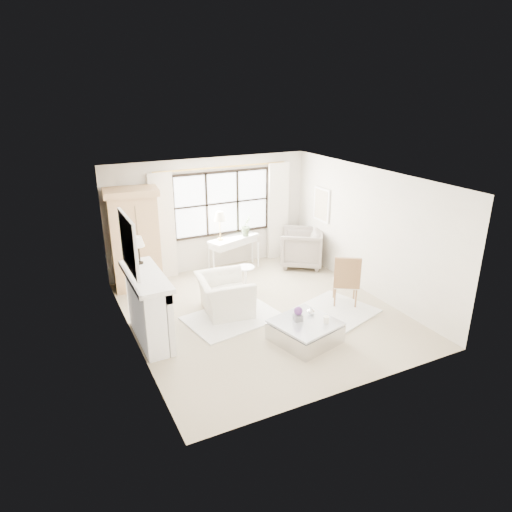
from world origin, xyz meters
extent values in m
plane|color=tan|center=(0.00, 0.00, 0.00)|extent=(5.50, 5.50, 0.00)
plane|color=white|center=(0.00, 0.00, 2.70)|extent=(5.50, 5.50, 0.00)
plane|color=beige|center=(0.00, 2.75, 1.35)|extent=(5.00, 0.00, 5.00)
plane|color=white|center=(0.00, -2.75, 1.35)|extent=(5.00, 0.00, 5.00)
plane|color=white|center=(-2.50, 0.00, 1.35)|extent=(0.00, 5.50, 5.50)
plane|color=silver|center=(2.50, 0.00, 1.35)|extent=(0.00, 5.50, 5.50)
cube|color=white|center=(0.30, 2.73, 1.60)|extent=(2.40, 0.02, 1.50)
cylinder|color=gold|center=(0.30, 2.67, 2.47)|extent=(3.30, 0.04, 0.04)
cube|color=silver|center=(-1.20, 2.65, 1.24)|extent=(0.55, 0.10, 2.47)
cube|color=white|center=(1.80, 2.65, 1.24)|extent=(0.55, 0.10, 2.47)
cube|color=white|center=(-2.29, 0.00, 0.59)|extent=(0.34, 1.50, 1.18)
cube|color=#AEAEB6|center=(-2.12, 0.00, 0.53)|extent=(0.03, 1.22, 0.97)
cube|color=black|center=(-2.11, 0.00, 0.32)|extent=(0.06, 0.52, 0.50)
cube|color=white|center=(-2.25, 0.00, 1.22)|extent=(0.58, 1.66, 0.08)
cube|color=silver|center=(-2.47, 0.00, 1.84)|extent=(0.05, 1.15, 0.95)
cube|color=silver|center=(-2.44, 0.00, 1.84)|extent=(0.02, 1.00, 0.80)
cube|color=white|center=(2.47, 1.70, 1.55)|extent=(0.04, 0.62, 0.82)
cube|color=beige|center=(2.45, 1.70, 1.55)|extent=(0.01, 0.52, 0.72)
cylinder|color=black|center=(-2.21, 0.52, 1.27)|extent=(0.12, 0.12, 0.03)
cylinder|color=black|center=(-2.21, 0.52, 1.44)|extent=(0.03, 0.03, 0.30)
cone|color=beige|center=(-2.21, 0.52, 1.68)|extent=(0.22, 0.22, 0.18)
cube|color=tan|center=(-1.91, 2.34, 1.05)|extent=(1.06, 0.71, 2.10)
cube|color=tan|center=(-1.91, 2.34, 2.17)|extent=(1.19, 0.82, 0.14)
cube|color=white|center=(0.45, 2.43, 0.68)|extent=(1.31, 0.80, 0.14)
cube|color=white|center=(0.45, 2.43, 0.77)|extent=(1.38, 0.86, 0.06)
cylinder|color=gold|center=(0.10, 2.41, 0.82)|extent=(0.14, 0.14, 0.03)
cylinder|color=gold|center=(0.10, 2.41, 1.06)|extent=(0.02, 0.02, 0.46)
cone|color=#FFF3D0|center=(0.10, 2.41, 1.38)|extent=(0.28, 0.28, 0.22)
imported|color=#596F4A|center=(0.79, 2.43, 1.05)|extent=(0.36, 0.34, 0.50)
cylinder|color=white|center=(0.21, 1.24, 0.01)|extent=(0.26, 0.26, 0.03)
cylinder|color=white|center=(0.21, 1.24, 0.25)|extent=(0.06, 0.06, 0.44)
cylinder|color=white|center=(0.21, 1.24, 0.49)|extent=(0.40, 0.40, 0.03)
cube|color=white|center=(-0.63, 0.05, 0.02)|extent=(1.92, 1.50, 0.03)
cube|color=silver|center=(1.14, -0.67, 0.02)|extent=(2.08, 1.80, 0.03)
imported|color=white|center=(-0.65, 0.40, 0.37)|extent=(1.13, 1.25, 0.74)
imported|color=gray|center=(2.05, 1.86, 0.46)|extent=(1.40, 1.39, 0.92)
cube|color=white|center=(1.70, -0.39, 0.46)|extent=(0.65, 0.65, 0.07)
cube|color=olive|center=(1.57, -0.59, 0.78)|extent=(0.43, 0.30, 0.60)
cube|color=silver|center=(0.18, -1.27, 0.16)|extent=(1.21, 1.21, 0.32)
cube|color=#B7BBC3|center=(0.18, -1.27, 0.36)|extent=(1.21, 1.21, 0.04)
cube|color=slate|center=(0.09, -1.17, 0.44)|extent=(0.17, 0.17, 0.11)
sphere|color=#5B2D72|center=(0.09, -1.17, 0.57)|extent=(0.15, 0.15, 0.15)
cylinder|color=white|center=(0.49, -1.46, 0.44)|extent=(0.10, 0.10, 0.12)
imported|color=white|center=(0.41, -1.09, 0.45)|extent=(0.16, 0.16, 0.15)
camera|label=1|loc=(-3.73, -7.20, 4.25)|focal=32.00mm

